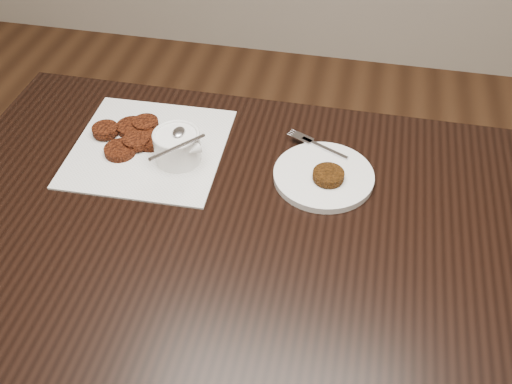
# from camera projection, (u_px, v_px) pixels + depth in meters

# --- Properties ---
(table) EXTENTS (1.34, 0.86, 0.75)m
(table) POSITION_uv_depth(u_px,v_px,m) (259.00, 341.00, 1.35)
(table) COLOR black
(table) RESTS_ON floor
(napkin) EXTENTS (0.34, 0.34, 0.00)m
(napkin) POSITION_uv_depth(u_px,v_px,m) (149.00, 148.00, 1.27)
(napkin) COLOR white
(napkin) RESTS_ON table
(sauce_ramekin) EXTENTS (0.15, 0.15, 0.14)m
(sauce_ramekin) POSITION_uv_depth(u_px,v_px,m) (176.00, 134.00, 1.19)
(sauce_ramekin) COLOR white
(sauce_ramekin) RESTS_ON napkin
(patty_cluster) EXTENTS (0.23, 0.23, 0.02)m
(patty_cluster) POSITION_uv_depth(u_px,v_px,m) (135.00, 134.00, 1.28)
(patty_cluster) COLOR #63240D
(patty_cluster) RESTS_ON napkin
(plate_with_patty) EXTENTS (0.28, 0.28, 0.03)m
(plate_with_patty) POSITION_uv_depth(u_px,v_px,m) (324.00, 173.00, 1.19)
(plate_with_patty) COLOR white
(plate_with_patty) RESTS_ON table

